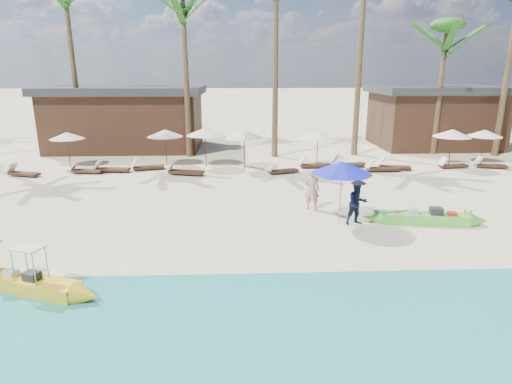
{
  "coord_description": "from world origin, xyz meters",
  "views": [
    {
      "loc": [
        -0.2,
        -13.19,
        5.42
      ],
      "look_at": [
        0.44,
        2.0,
        1.06
      ],
      "focal_mm": 30.0,
      "sensor_mm": 36.0,
      "label": 1
    }
  ],
  "objects_px": {
    "yellow_canoe": "(27,284)",
    "blue_umbrella": "(342,168)",
    "green_canoe": "(424,218)",
    "tourist": "(312,189)"
  },
  "relations": [
    {
      "from": "green_canoe",
      "to": "blue_umbrella",
      "type": "distance_m",
      "value": 3.64
    },
    {
      "from": "green_canoe",
      "to": "yellow_canoe",
      "type": "distance_m",
      "value": 12.92
    },
    {
      "from": "green_canoe",
      "to": "yellow_canoe",
      "type": "bearing_deg",
      "value": -150.96
    },
    {
      "from": "green_canoe",
      "to": "tourist",
      "type": "relative_size",
      "value": 2.98
    },
    {
      "from": "tourist",
      "to": "blue_umbrella",
      "type": "distance_m",
      "value": 2.3
    },
    {
      "from": "blue_umbrella",
      "to": "yellow_canoe",
      "type": "bearing_deg",
      "value": -153.3
    },
    {
      "from": "tourist",
      "to": "green_canoe",
      "type": "bearing_deg",
      "value": 164.89
    },
    {
      "from": "tourist",
      "to": "blue_umbrella",
      "type": "xyz_separation_m",
      "value": [
        0.72,
        -1.77,
        1.28
      ]
    },
    {
      "from": "yellow_canoe",
      "to": "tourist",
      "type": "distance_m",
      "value": 10.44
    },
    {
      "from": "yellow_canoe",
      "to": "blue_umbrella",
      "type": "distance_m",
      "value": 10.27
    }
  ]
}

